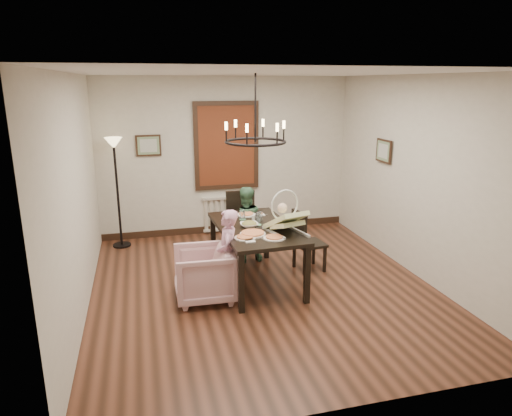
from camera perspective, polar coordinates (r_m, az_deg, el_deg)
name	(u,v)px	position (r m, az deg, el deg)	size (l,w,h in m)	color
room_shell	(256,181)	(6.20, -0.02, 3.44)	(4.51, 5.00, 2.81)	brown
dining_table	(255,232)	(6.20, -0.06, -3.06)	(1.05, 1.77, 0.81)	black
chair_far	(243,225)	(7.17, -1.69, -2.17)	(0.46, 0.46, 1.04)	black
chair_right	(310,240)	(6.73, 6.74, -4.01)	(0.40, 0.40, 0.92)	black
armchair	(204,274)	(5.89, -6.52, -8.19)	(0.73, 0.75, 0.68)	#D09FAB
elderly_woman	(228,262)	(5.83, -3.57, -6.77)	(0.36, 0.23, 0.97)	#CF92AF
seated_man	(245,230)	(7.03, -1.39, -2.82)	(0.48, 0.37, 0.98)	#447250
baby_bouncer	(286,218)	(5.86, 3.74, -1.30)	(0.43, 0.60, 0.39)	beige
salad_bowl	(249,225)	(6.12, -0.86, -2.10)	(0.29, 0.29, 0.07)	white
pizza_platter	(253,233)	(5.82, -0.41, -3.20)	(0.33, 0.33, 0.04)	tan
drinking_glass	(258,218)	(6.31, 0.26, -1.24)	(0.07, 0.07, 0.14)	silver
window_blinds	(227,146)	(8.18, -3.70, 7.76)	(1.00, 0.03, 1.40)	maroon
radiator	(228,213)	(8.45, -3.58, -0.65)	(0.92, 0.12, 0.62)	silver
picture_back	(148,146)	(8.04, -13.29, 7.61)	(0.42, 0.03, 0.36)	black
picture_right	(384,151)	(7.48, 15.68, 6.89)	(0.42, 0.03, 0.36)	black
floor_lamp	(118,195)	(7.87, -16.90, 1.62)	(0.30, 0.30, 1.80)	black
chandelier	(255,142)	(5.93, -0.07, 8.28)	(0.80, 0.80, 0.04)	black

